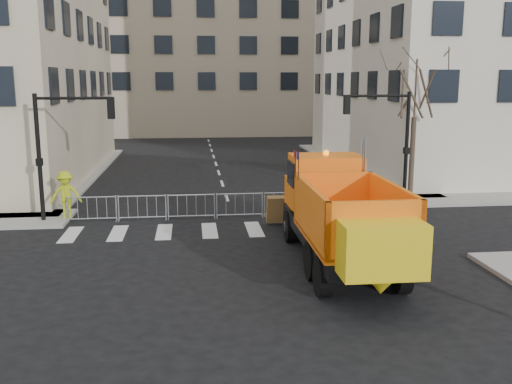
{
  "coord_description": "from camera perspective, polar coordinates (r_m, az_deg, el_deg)",
  "views": [
    {
      "loc": [
        -1.78,
        -16.66,
        5.93
      ],
      "look_at": [
        0.43,
        2.5,
        2.13
      ],
      "focal_mm": 40.0,
      "sensor_mm": 36.0,
      "label": 1
    }
  ],
  "objects": [
    {
      "name": "sidewalk_back",
      "position": [
        25.9,
        -2.47,
        -1.93
      ],
      "size": [
        64.0,
        5.0,
        0.15
      ],
      "primitive_type": "cube",
      "color": "gray",
      "rests_on": "ground"
    },
    {
      "name": "traffic_light_right",
      "position": [
        28.29,
        14.82,
        4.22
      ],
      "size": [
        0.18,
        0.18,
        5.4
      ],
      "primitive_type": "cylinder",
      "color": "black",
      "rests_on": "ground"
    },
    {
      "name": "traffic_light_left",
      "position": [
        25.16,
        -20.86,
        3.04
      ],
      "size": [
        0.18,
        0.18,
        5.4
      ],
      "primitive_type": "cylinder",
      "color": "black",
      "rests_on": "ground"
    },
    {
      "name": "cop_c",
      "position": [
        23.01,
        6.13,
        -1.68
      ],
      "size": [
        0.78,
        1.08,
        1.7
      ],
      "primitive_type": "imported",
      "rotation": [
        0.0,
        0.0,
        4.29
      ],
      "color": "black",
      "rests_on": "ground"
    },
    {
      "name": "cop_a",
      "position": [
        22.59,
        8.31,
        -1.79
      ],
      "size": [
        0.79,
        0.77,
        1.83
      ],
      "primitive_type": "imported",
      "rotation": [
        0.0,
        0.0,
        3.87
      ],
      "color": "black",
      "rests_on": "ground"
    },
    {
      "name": "newspaper_box",
      "position": [
        26.5,
        12.69,
        -0.51
      ],
      "size": [
        0.57,
        0.55,
        1.1
      ],
      "primitive_type": "cube",
      "rotation": [
        0.0,
        0.0,
        -0.42
      ],
      "color": "#99180B",
      "rests_on": "sidewalk_back"
    },
    {
      "name": "ground",
      "position": [
        17.78,
        -0.46,
        -8.34
      ],
      "size": [
        120.0,
        120.0,
        0.0
      ],
      "primitive_type": "plane",
      "color": "black",
      "rests_on": "ground"
    },
    {
      "name": "cop_b",
      "position": [
        22.86,
        4.72,
        -1.55
      ],
      "size": [
        0.97,
        0.79,
        1.84
      ],
      "primitive_type": "imported",
      "rotation": [
        0.0,
        0.0,
        3.03
      ],
      "color": "black",
      "rests_on": "ground"
    },
    {
      "name": "crowd_barriers",
      "position": [
        24.87,
        -4.05,
        -1.37
      ],
      "size": [
        12.6,
        0.6,
        1.1
      ],
      "primitive_type": null,
      "color": "#9EA0A5",
      "rests_on": "ground"
    },
    {
      "name": "worker",
      "position": [
        25.45,
        -18.49,
        -0.24
      ],
      "size": [
        1.36,
        0.86,
        2.01
      ],
      "primitive_type": "imported",
      "rotation": [
        0.0,
        0.0,
        0.09
      ],
      "color": "#ACBE16",
      "rests_on": "sidewalk_back"
    },
    {
      "name": "plow_truck",
      "position": [
        18.33,
        8.48,
        -2.03
      ],
      "size": [
        3.39,
        10.39,
        4.02
      ],
      "rotation": [
        0.0,
        0.0,
        1.56
      ],
      "color": "black",
      "rests_on": "ground"
    },
    {
      "name": "street_tree",
      "position": [
        29.38,
        15.49,
        6.49
      ],
      "size": [
        3.0,
        3.0,
        7.5
      ],
      "primitive_type": null,
      "color": "#382B21",
      "rests_on": "ground"
    },
    {
      "name": "building_far",
      "position": [
        68.95,
        -5.27,
        16.16
      ],
      "size": [
        30.0,
        18.0,
        24.0
      ],
      "primitive_type": "cube",
      "color": "#BBA88F",
      "rests_on": "ground"
    }
  ]
}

